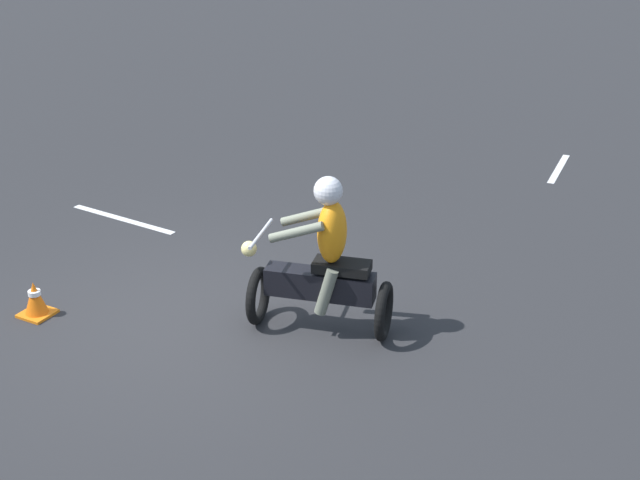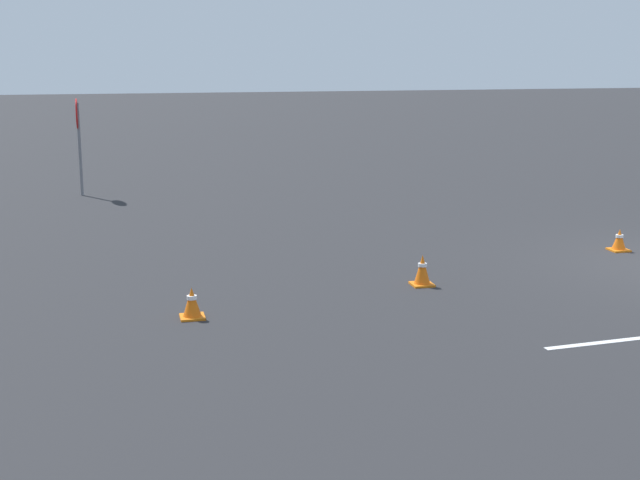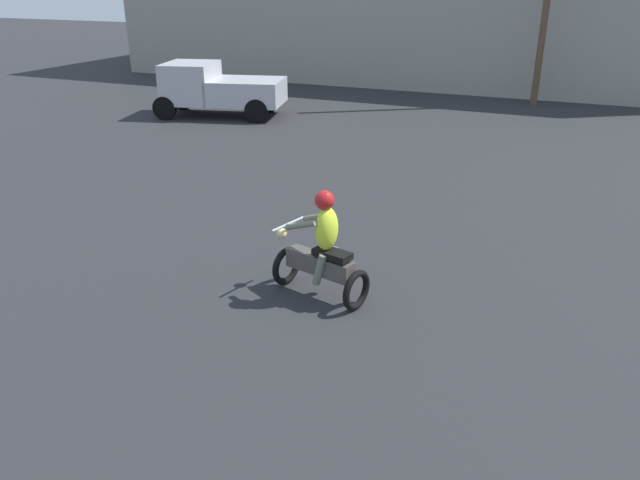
% 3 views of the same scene
% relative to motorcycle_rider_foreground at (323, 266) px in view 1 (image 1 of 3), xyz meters
% --- Properties ---
extents(ground_plane, '(120.00, 120.00, 0.00)m').
position_rel_motorcycle_rider_foreground_xyz_m(ground_plane, '(1.36, 0.53, -0.73)').
color(ground_plane, '#28282B').
extents(motorcycle_rider_foreground, '(1.56, 0.96, 1.66)m').
position_rel_motorcycle_rider_foreground_xyz_m(motorcycle_rider_foreground, '(0.00, 0.00, 0.00)').
color(motorcycle_rider_foreground, black).
rests_on(motorcycle_rider_foreground, ground).
extents(traffic_cone_near_left, '(0.32, 0.32, 0.38)m').
position_rel_motorcycle_rider_foreground_xyz_m(traffic_cone_near_left, '(2.77, 1.17, -0.54)').
color(traffic_cone_near_left, orange).
rests_on(traffic_cone_near_left, ground).
extents(lane_stripe_e, '(1.70, 0.19, 0.01)m').
position_rel_motorcycle_rider_foreground_xyz_m(lane_stripe_e, '(3.63, -1.21, -0.72)').
color(lane_stripe_e, silver).
rests_on(lane_stripe_e, ground).
extents(lane_stripe_s, '(0.21, 1.33, 0.01)m').
position_rel_motorcycle_rider_foreground_xyz_m(lane_stripe_s, '(-0.84, -5.82, -0.72)').
color(lane_stripe_s, silver).
rests_on(lane_stripe_s, ground).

